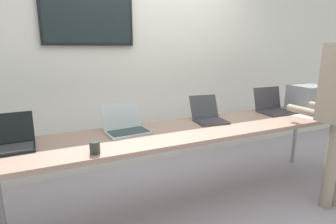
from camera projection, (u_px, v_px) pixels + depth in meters
ground at (194, 202)px, 2.71m from camera, size 8.00×8.00×0.04m
back_wall at (149, 70)px, 3.40m from camera, size 8.00×0.11×2.43m
workbench at (195, 132)px, 2.53m from camera, size 3.56×0.70×0.78m
equipment_box at (307, 98)px, 3.16m from camera, size 0.35×0.35×0.30m
laptop_station_0 at (8, 141)px, 1.99m from camera, size 0.37×0.35×0.24m
laptop_station_1 at (126, 125)px, 2.38m from camera, size 0.39×0.35×0.25m
laptop_station_2 at (208, 116)px, 2.73m from camera, size 0.34×0.38×0.24m
laptop_station_3 at (273, 107)px, 3.11m from camera, size 0.39×0.35×0.28m
coffee_mug at (95, 148)px, 1.89m from camera, size 0.07×0.07×0.09m
paper_sheet at (310, 116)px, 2.92m from camera, size 0.29×0.35×0.00m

